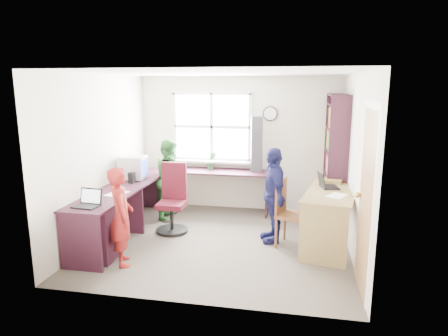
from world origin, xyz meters
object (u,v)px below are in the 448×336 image
at_px(wooden_chair, 288,211).
at_px(person_navy, 273,195).
at_px(swivel_chair, 173,202).
at_px(cd_tower, 256,144).
at_px(l_desk, 127,213).
at_px(person_green, 171,179).
at_px(person_red, 121,216).
at_px(crt_monitor, 133,168).
at_px(laptop_right, 326,184).
at_px(potted_plant, 211,161).
at_px(laptop_left, 88,202).
at_px(bookshelf, 335,163).
at_px(right_desk, 331,206).

height_order(wooden_chair, person_navy, person_navy).
distance_m(swivel_chair, cd_tower, 1.81).
bearing_deg(l_desk, person_green, 78.62).
bearing_deg(person_red, l_desk, -10.98).
distance_m(crt_monitor, person_red, 1.55).
relative_size(laptop_right, person_green, 0.27).
distance_m(cd_tower, potted_plant, 0.86).
distance_m(l_desk, crt_monitor, 0.97).
bearing_deg(swivel_chair, laptop_left, -119.95).
height_order(bookshelf, wooden_chair, bookshelf).
distance_m(right_desk, person_navy, 0.81).
bearing_deg(laptop_right, potted_plant, 46.47).
bearing_deg(swivel_chair, person_red, -103.50).
bearing_deg(right_desk, l_desk, -160.38).
distance_m(potted_plant, person_red, 2.51).
bearing_deg(laptop_right, person_red, 103.54).
distance_m(person_green, person_navy, 1.94).
height_order(wooden_chair, laptop_left, laptop_left).
relative_size(bookshelf, potted_plant, 6.42).
relative_size(cd_tower, potted_plant, 2.95).
bearing_deg(crt_monitor, right_desk, -10.18).
xyz_separation_m(l_desk, swivel_chair, (0.48, 0.62, 0.00)).
distance_m(bookshelf, crt_monitor, 3.26).
distance_m(crt_monitor, laptop_left, 1.48).
bearing_deg(crt_monitor, cd_tower, 24.03).
height_order(swivel_chair, person_green, person_green).
bearing_deg(person_red, person_navy, -88.00).
xyz_separation_m(laptop_right, potted_plant, (-1.93, 1.15, 0.06)).
distance_m(right_desk, bookshelf, 1.13).
xyz_separation_m(right_desk, laptop_left, (-3.04, -1.09, 0.22)).
distance_m(wooden_chair, crt_monitor, 2.57).
xyz_separation_m(swivel_chair, wooden_chair, (1.78, -0.26, 0.05)).
xyz_separation_m(right_desk, person_green, (-2.59, 0.82, 0.09)).
distance_m(laptop_left, person_green, 1.97).
bearing_deg(right_desk, wooden_chair, -162.11).
xyz_separation_m(wooden_chair, crt_monitor, (-2.49, 0.45, 0.43)).
xyz_separation_m(l_desk, potted_plant, (0.84, 1.77, 0.46)).
distance_m(swivel_chair, person_green, 0.70).
height_order(bookshelf, person_red, bookshelf).
relative_size(bookshelf, laptop_left, 6.28).
bearing_deg(person_navy, cd_tower, -179.73).
bearing_deg(cd_tower, laptop_left, -141.79).
distance_m(wooden_chair, person_green, 2.20).
distance_m(l_desk, laptop_left, 0.77).
distance_m(l_desk, person_navy, 2.11).
height_order(crt_monitor, potted_plant, crt_monitor).
bearing_deg(bookshelf, person_navy, -133.00).
height_order(laptop_left, person_navy, person_navy).
distance_m(swivel_chair, potted_plant, 1.29).
bearing_deg(laptop_left, wooden_chair, 29.01).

